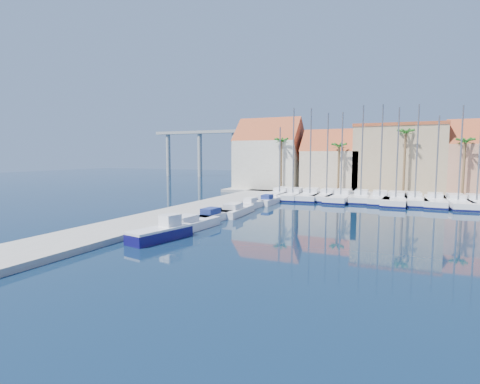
# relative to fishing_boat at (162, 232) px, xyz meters

# --- Properties ---
(ground) EXTENTS (260.00, 260.00, 0.00)m
(ground) POSITION_rel_fishing_boat_xyz_m (3.44, -3.04, -0.65)
(ground) COLOR black
(ground) RESTS_ON ground
(quay_west) EXTENTS (6.00, 77.00, 0.50)m
(quay_west) POSITION_rel_fishing_boat_xyz_m (-5.56, 10.46, -0.40)
(quay_west) COLOR gray
(quay_west) RESTS_ON ground
(shore_north) EXTENTS (54.00, 16.00, 0.50)m
(shore_north) POSITION_rel_fishing_boat_xyz_m (13.44, 44.96, -0.40)
(shore_north) COLOR gray
(shore_north) RESTS_ON ground
(fishing_boat) EXTENTS (3.02, 5.89, 1.97)m
(fishing_boat) POSITION_rel_fishing_boat_xyz_m (0.00, 0.00, 0.00)
(fishing_boat) COLOR #100D4E
(fishing_boat) RESTS_ON ground
(motorboat_west_0) EXTENTS (2.90, 7.45, 1.40)m
(motorboat_west_0) POSITION_rel_fishing_boat_xyz_m (-0.24, 4.37, -0.15)
(motorboat_west_0) COLOR white
(motorboat_west_0) RESTS_ON ground
(motorboat_west_1) EXTENTS (2.31, 5.95, 1.40)m
(motorboat_west_1) POSITION_rel_fishing_boat_xyz_m (-0.43, 9.59, -0.15)
(motorboat_west_1) COLOR white
(motorboat_west_1) RESTS_ON ground
(motorboat_west_2) EXTENTS (2.63, 7.14, 1.40)m
(motorboat_west_2) POSITION_rel_fishing_boat_xyz_m (0.02, 14.01, -0.15)
(motorboat_west_2) COLOR white
(motorboat_west_2) RESTS_ON ground
(motorboat_west_3) EXTENTS (1.80, 5.11, 1.40)m
(motorboat_west_3) POSITION_rel_fishing_boat_xyz_m (-0.35, 19.89, -0.15)
(motorboat_west_3) COLOR white
(motorboat_west_3) RESTS_ON ground
(motorboat_west_4) EXTENTS (1.74, 5.38, 1.40)m
(motorboat_west_4) POSITION_rel_fishing_boat_xyz_m (0.33, 24.41, -0.15)
(motorboat_west_4) COLOR white
(motorboat_west_4) RESTS_ON ground
(sailboat_0) EXTENTS (3.60, 11.71, 11.19)m
(sailboat_0) POSITION_rel_fishing_boat_xyz_m (-0.51, 32.74, -0.10)
(sailboat_0) COLOR white
(sailboat_0) RESTS_ON ground
(sailboat_1) EXTENTS (3.28, 10.80, 14.03)m
(sailboat_1) POSITION_rel_fishing_boat_xyz_m (1.68, 32.43, -0.06)
(sailboat_1) COLOR white
(sailboat_1) RESTS_ON ground
(sailboat_2) EXTENTS (3.80, 11.66, 13.92)m
(sailboat_2) POSITION_rel_fishing_boat_xyz_m (4.21, 33.08, -0.07)
(sailboat_2) COLOR white
(sailboat_2) RESTS_ON ground
(sailboat_3) EXTENTS (3.13, 10.50, 13.13)m
(sailboat_3) POSITION_rel_fishing_boat_xyz_m (6.78, 33.37, -0.07)
(sailboat_3) COLOR white
(sailboat_3) RESTS_ON ground
(sailboat_4) EXTENTS (3.52, 11.92, 13.12)m
(sailboat_4) POSITION_rel_fishing_boat_xyz_m (9.00, 32.94, -0.09)
(sailboat_4) COLOR white
(sailboat_4) RESTS_ON ground
(sailboat_5) EXTENTS (3.04, 10.32, 14.01)m
(sailboat_5) POSITION_rel_fishing_boat_xyz_m (11.75, 33.39, -0.05)
(sailboat_5) COLOR white
(sailboat_5) RESTS_ON ground
(sailboat_6) EXTENTS (3.16, 10.84, 13.97)m
(sailboat_6) POSITION_rel_fishing_boat_xyz_m (14.42, 33.16, -0.06)
(sailboat_6) COLOR white
(sailboat_6) RESTS_ON ground
(sailboat_7) EXTENTS (3.62, 11.98, 13.34)m
(sailboat_7) POSITION_rel_fishing_boat_xyz_m (16.62, 32.55, -0.08)
(sailboat_7) COLOR white
(sailboat_7) RESTS_ON ground
(sailboat_8) EXTENTS (3.48, 10.26, 13.72)m
(sailboat_8) POSITION_rel_fishing_boat_xyz_m (18.98, 33.07, -0.05)
(sailboat_8) COLOR white
(sailboat_8) RESTS_ON ground
(sailboat_9) EXTENTS (3.18, 10.65, 12.09)m
(sailboat_9) POSITION_rel_fishing_boat_xyz_m (21.55, 32.81, -0.08)
(sailboat_9) COLOR white
(sailboat_9) RESTS_ON ground
(sailboat_10) EXTENTS (3.77, 11.09, 13.24)m
(sailboat_10) POSITION_rel_fishing_boat_xyz_m (24.13, 32.41, -0.07)
(sailboat_10) COLOR white
(sailboat_10) RESTS_ON ground
(sailboat_11) EXTENTS (2.82, 9.39, 14.72)m
(sailboat_11) POSITION_rel_fishing_boat_xyz_m (26.34, 33.04, -0.02)
(sailboat_11) COLOR white
(sailboat_11) RESTS_ON ground
(building_0) EXTENTS (12.30, 9.00, 13.50)m
(building_0) POSITION_rel_fishing_boat_xyz_m (-6.56, 43.96, 5.87)
(building_0) COLOR beige
(building_0) RESTS_ON shore_north
(building_1) EXTENTS (10.30, 8.00, 11.00)m
(building_1) POSITION_rel_fishing_boat_xyz_m (5.44, 43.96, 4.64)
(building_1) COLOR tan
(building_1) RESTS_ON shore_north
(building_2) EXTENTS (14.20, 10.20, 11.50)m
(building_2) POSITION_rel_fishing_boat_xyz_m (16.44, 44.96, 5.60)
(building_2) COLOR tan
(building_2) RESTS_ON shore_north
(palm_0) EXTENTS (2.60, 2.60, 10.15)m
(palm_0) POSITION_rel_fishing_boat_xyz_m (-2.56, 38.96, 8.43)
(palm_0) COLOR brown
(palm_0) RESTS_ON shore_north
(palm_1) EXTENTS (2.60, 2.60, 9.15)m
(palm_1) POSITION_rel_fishing_boat_xyz_m (7.44, 38.96, 7.48)
(palm_1) COLOR brown
(palm_1) RESTS_ON shore_north
(palm_2) EXTENTS (2.60, 2.60, 11.15)m
(palm_2) POSITION_rel_fishing_boat_xyz_m (17.44, 38.96, 9.36)
(palm_2) COLOR brown
(palm_2) RESTS_ON shore_north
(palm_3) EXTENTS (2.60, 2.60, 9.65)m
(palm_3) POSITION_rel_fishing_boat_xyz_m (25.44, 38.96, 7.95)
(palm_3) COLOR brown
(palm_3) RESTS_ON shore_north
(viaduct) EXTENTS (48.00, 2.20, 14.45)m
(viaduct) POSITION_rel_fishing_boat_xyz_m (-35.63, 78.96, 9.59)
(viaduct) COLOR #9E9E99
(viaduct) RESTS_ON ground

